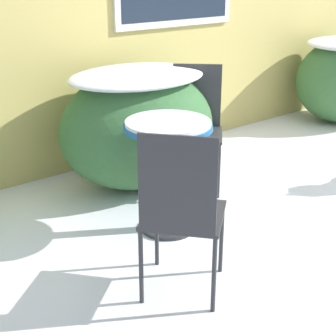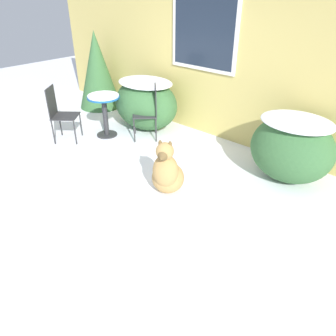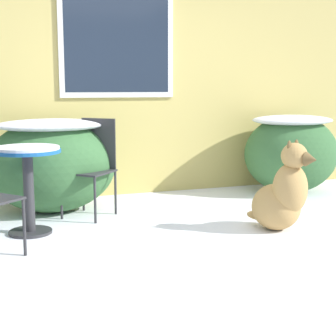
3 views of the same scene
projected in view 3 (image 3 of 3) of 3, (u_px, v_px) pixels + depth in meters
ground_plane at (193, 247)px, 4.09m from camera, size 16.00×16.00×0.00m
house_wall at (121, 69)px, 5.91m from camera, size 8.00×0.10×2.90m
shrub_left at (52, 162)px, 5.19m from camera, size 1.30×1.00×0.95m
shrub_middle at (291, 151)px, 6.17m from camera, size 1.15×0.97×0.93m
patio_table at (28, 170)px, 4.40m from camera, size 0.57×0.57×0.76m
patio_chair_near_table at (93, 163)px, 5.06m from camera, size 0.59×0.59×0.96m
dog at (282, 196)px, 4.52m from camera, size 0.59×0.65×0.82m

